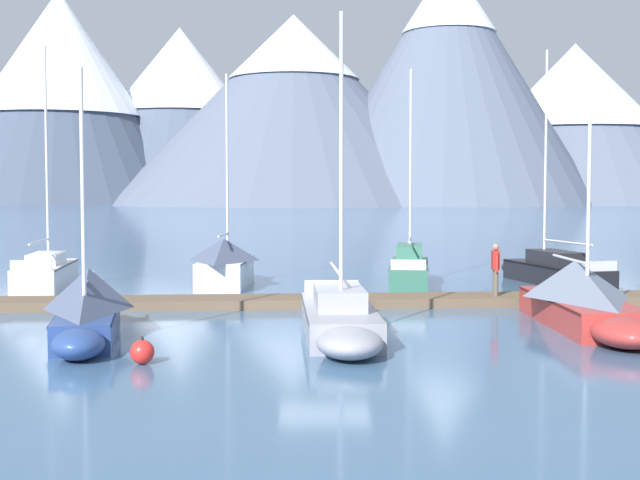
# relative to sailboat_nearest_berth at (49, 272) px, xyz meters

# --- Properties ---
(ground_plane) EXTENTS (700.00, 700.00, 0.00)m
(ground_plane) POSITION_rel_sailboat_nearest_berth_xyz_m (10.18, -9.19, -0.60)
(ground_plane) COLOR #426689
(mountain_west_summit) EXTENTS (68.50, 68.50, 54.69)m
(mountain_west_summit) POSITION_rel_sailboat_nearest_berth_xyz_m (-52.68, 193.60, 28.80)
(mountain_west_summit) COLOR #424C60
(mountain_west_summit) RESTS_ON ground
(mountain_central_massif) EXTENTS (73.25, 73.25, 47.99)m
(mountain_central_massif) POSITION_rel_sailboat_nearest_berth_xyz_m (-23.88, 208.40, 24.78)
(mountain_central_massif) COLOR #4C566B
(mountain_central_massif) RESTS_ON ground
(mountain_shoulder_ridge) EXTENTS (91.34, 91.34, 46.91)m
(mountain_shoulder_ridge) POSITION_rel_sailboat_nearest_berth_xyz_m (7.57, 184.67, 23.49)
(mountain_shoulder_ridge) COLOR slate
(mountain_shoulder_ridge) RESTS_ON ground
(mountain_east_summit) EXTENTS (71.36, 71.36, 59.15)m
(mountain_east_summit) POSITION_rel_sailboat_nearest_berth_xyz_m (45.05, 177.61, 29.58)
(mountain_east_summit) COLOR slate
(mountain_east_summit) RESTS_ON ground
(mountain_rear_spur) EXTENTS (76.32, 76.32, 41.51)m
(mountain_rear_spur) POSITION_rel_sailboat_nearest_berth_xyz_m (80.77, 193.52, 21.55)
(mountain_rear_spur) COLOR slate
(mountain_rear_spur) RESTS_ON ground
(dock) EXTENTS (23.56, 3.21, 0.30)m
(dock) POSITION_rel_sailboat_nearest_berth_xyz_m (10.18, -5.19, -0.45)
(dock) COLOR brown
(dock) RESTS_ON ground
(sailboat_nearest_berth) EXTENTS (2.07, 6.84, 9.05)m
(sailboat_nearest_berth) POSITION_rel_sailboat_nearest_berth_xyz_m (0.00, 0.00, 0.00)
(sailboat_nearest_berth) COLOR silver
(sailboat_nearest_berth) RESTS_ON ground
(sailboat_second_berth) EXTENTS (2.34, 6.25, 6.61)m
(sailboat_second_berth) POSITION_rel_sailboat_nearest_berth_xyz_m (4.21, -11.25, 0.23)
(sailboat_second_berth) COLOR navy
(sailboat_second_berth) RESTS_ON ground
(sailboat_mid_dock_port) EXTENTS (2.14, 5.96, 8.20)m
(sailboat_mid_dock_port) POSITION_rel_sailboat_nearest_berth_xyz_m (6.63, 0.75, 0.27)
(sailboat_mid_dock_port) COLOR white
(sailboat_mid_dock_port) RESTS_ON ground
(sailboat_mid_dock_starboard) EXTENTS (1.96, 7.44, 8.08)m
(sailboat_mid_dock_starboard) POSITION_rel_sailboat_nearest_berth_xyz_m (10.53, -11.15, -0.10)
(sailboat_mid_dock_starboard) COLOR #93939E
(sailboat_mid_dock_starboard) RESTS_ON ground
(sailboat_far_berth) EXTENTS (2.28, 7.42, 8.43)m
(sailboat_far_berth) POSITION_rel_sailboat_nearest_berth_xyz_m (13.77, 0.77, 0.04)
(sailboat_far_berth) COLOR #336B56
(sailboat_far_berth) RESTS_ON ground
(sailboat_outer_slip) EXTENTS (2.11, 7.51, 6.28)m
(sailboat_outer_slip) POSITION_rel_sailboat_nearest_berth_xyz_m (17.18, -9.58, 0.22)
(sailboat_outer_slip) COLOR #B2332D
(sailboat_outer_slip) RESTS_ON ground
(sailboat_end_of_dock) EXTENTS (3.06, 7.13, 9.28)m
(sailboat_end_of_dock) POSITION_rel_sailboat_nearest_berth_xyz_m (19.47, 1.26, -0.05)
(sailboat_end_of_dock) COLOR black
(sailboat_end_of_dock) RESTS_ON ground
(person_on_dock) EXTENTS (0.23, 0.59, 1.69)m
(person_on_dock) POSITION_rel_sailboat_nearest_berth_xyz_m (15.82, -5.06, 0.67)
(person_on_dock) COLOR brown
(person_on_dock) RESTS_ON dock
(mooring_buoy_channel_marker) EXTENTS (0.52, 0.52, 0.60)m
(mooring_buoy_channel_marker) POSITION_rel_sailboat_nearest_berth_xyz_m (6.14, -14.40, -0.33)
(mooring_buoy_channel_marker) COLOR red
(mooring_buoy_channel_marker) RESTS_ON ground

